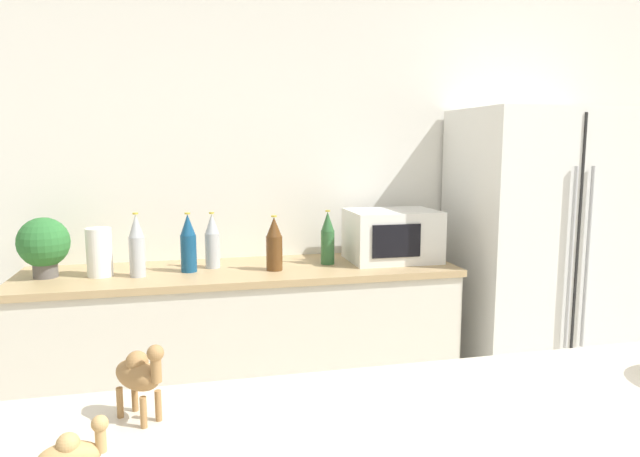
# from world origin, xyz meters

# --- Properties ---
(wall_back) EXTENTS (8.00, 0.06, 2.55)m
(wall_back) POSITION_xyz_m (0.00, 2.73, 1.27)
(wall_back) COLOR white
(wall_back) RESTS_ON ground_plane
(back_counter) EXTENTS (2.23, 0.63, 0.90)m
(back_counter) POSITION_xyz_m (-0.31, 2.40, 0.45)
(back_counter) COLOR silver
(back_counter) RESTS_ON ground_plane
(refrigerator) EXTENTS (0.92, 0.69, 1.74)m
(refrigerator) POSITION_xyz_m (1.39, 2.35, 0.87)
(refrigerator) COLOR white
(refrigerator) RESTS_ON ground_plane
(potted_plant) EXTENTS (0.24, 0.24, 0.29)m
(potted_plant) POSITION_xyz_m (-1.26, 2.41, 1.07)
(potted_plant) COLOR #595451
(potted_plant) RESTS_ON back_counter
(paper_towel_roll) EXTENTS (0.12, 0.12, 0.24)m
(paper_towel_roll) POSITION_xyz_m (-1.00, 2.38, 1.02)
(paper_towel_roll) COLOR white
(paper_towel_roll) RESTS_ON back_counter
(microwave) EXTENTS (0.48, 0.37, 0.28)m
(microwave) POSITION_xyz_m (0.52, 2.42, 1.04)
(microwave) COLOR white
(microwave) RESTS_ON back_counter
(back_bottle_0) EXTENTS (0.08, 0.08, 0.29)m
(back_bottle_0) POSITION_xyz_m (-0.46, 2.45, 1.04)
(back_bottle_0) COLOR #B2B7BC
(back_bottle_0) RESTS_ON back_counter
(back_bottle_1) EXTENTS (0.08, 0.08, 0.30)m
(back_bottle_1) POSITION_xyz_m (-0.58, 2.38, 1.05)
(back_bottle_1) COLOR navy
(back_bottle_1) RESTS_ON back_counter
(back_bottle_2) EXTENTS (0.07, 0.07, 0.29)m
(back_bottle_2) POSITION_xyz_m (0.15, 2.41, 1.04)
(back_bottle_2) COLOR #2D6033
(back_bottle_2) RESTS_ON back_counter
(back_bottle_3) EXTENTS (0.08, 0.08, 0.28)m
(back_bottle_3) POSITION_xyz_m (-0.16, 2.32, 1.04)
(back_bottle_3) COLOR brown
(back_bottle_3) RESTS_ON back_counter
(back_bottle_4) EXTENTS (0.08, 0.08, 0.31)m
(back_bottle_4) POSITION_xyz_m (-0.82, 2.33, 1.05)
(back_bottle_4) COLOR #B2B7BC
(back_bottle_4) RESTS_ON back_counter
(back_bottle_5) EXTENTS (0.06, 0.06, 0.23)m
(back_bottle_5) POSITION_xyz_m (0.17, 2.48, 1.01)
(back_bottle_5) COLOR #2D6033
(back_bottle_5) RESTS_ON back_counter
(camel_figurine) EXTENTS (0.11, 0.06, 0.13)m
(camel_figurine) POSITION_xyz_m (-0.77, 0.35, 1.07)
(camel_figurine) COLOR tan
(camel_figurine) RESTS_ON bar_counter
(camel_figurine_second) EXTENTS (0.12, 0.13, 0.17)m
(camel_figurine_second) POSITION_xyz_m (-0.69, 0.60, 1.09)
(camel_figurine_second) COLOR olive
(camel_figurine_second) RESTS_ON bar_counter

